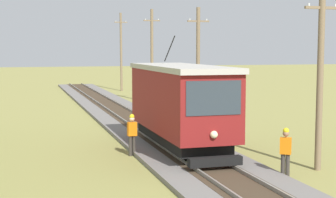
# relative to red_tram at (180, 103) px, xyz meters

# --- Properties ---
(red_tram) EXTENTS (2.60, 8.54, 4.79)m
(red_tram) POSITION_rel_red_tram_xyz_m (0.00, 0.00, 0.00)
(red_tram) COLOR maroon
(red_tram) RESTS_ON rail_right
(utility_pole_near_tram) EXTENTS (1.40, 0.25, 6.83)m
(utility_pole_near_tram) POSITION_rel_red_tram_xyz_m (3.97, -4.52, 1.32)
(utility_pole_near_tram) COLOR #7A664C
(utility_pole_near_tram) RESTS_ON ground
(utility_pole_mid) EXTENTS (1.40, 0.26, 7.07)m
(utility_pole_mid) POSITION_rel_red_tram_xyz_m (3.97, 8.88, 1.44)
(utility_pole_mid) COLOR #7A664C
(utility_pole_mid) RESTS_ON ground
(utility_pole_far) EXTENTS (1.40, 0.26, 7.80)m
(utility_pole_far) POSITION_rel_red_tram_xyz_m (3.97, 20.30, 1.80)
(utility_pole_far) COLOR #7A664C
(utility_pole_far) RESTS_ON ground
(utility_pole_distant) EXTENTS (1.40, 0.45, 8.40)m
(utility_pole_distant) POSITION_rel_red_tram_xyz_m (3.97, 33.63, 2.10)
(utility_pole_distant) COLOR #7A664C
(utility_pole_distant) RESTS_ON ground
(gravel_pile) EXTENTS (2.66, 2.66, 1.27)m
(gravel_pile) POSITION_rel_red_tram_xyz_m (4.04, 5.14, -1.56)
(gravel_pile) COLOR gray
(gravel_pile) RESTS_ON ground
(track_worker) EXTENTS (0.45, 0.42, 1.78)m
(track_worker) POSITION_rel_red_tram_xyz_m (2.21, -5.25, -1.21)
(track_worker) COLOR #38332D
(track_worker) RESTS_ON ground
(second_worker) EXTENTS (0.40, 0.28, 1.78)m
(second_worker) POSITION_rel_red_tram_xyz_m (-2.15, -0.06, -1.21)
(second_worker) COLOR #38332D
(second_worker) RESTS_ON ground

